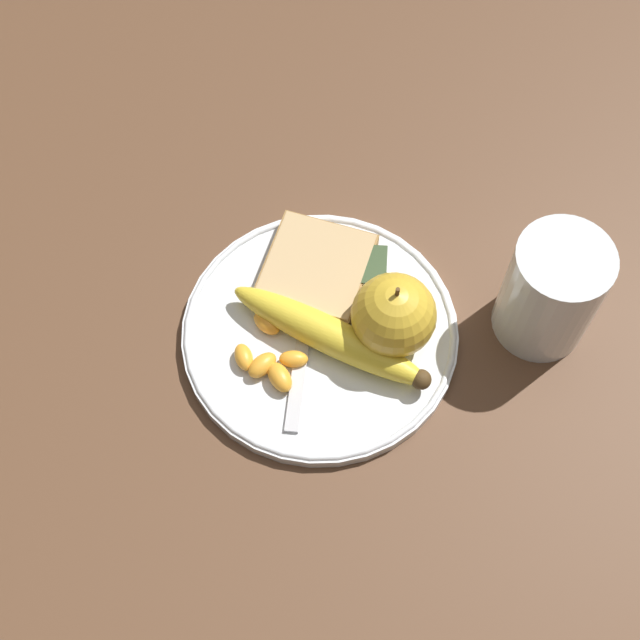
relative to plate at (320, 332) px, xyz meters
name	(u,v)px	position (x,y,z in m)	size (l,w,h in m)	color
ground_plane	(320,336)	(0.00, 0.00, -0.01)	(3.00, 3.00, 0.00)	brown
plate	(320,332)	(0.00, 0.00, 0.00)	(0.25, 0.25, 0.01)	silver
juice_glass	(550,294)	(-0.03, 0.20, 0.05)	(0.08, 0.08, 0.11)	silver
apple	(394,315)	(0.00, 0.06, 0.04)	(0.07, 0.07, 0.08)	gold
banana	(331,336)	(0.01, 0.01, 0.02)	(0.11, 0.19, 0.03)	yellow
bread_slice	(316,270)	(-0.06, -0.01, 0.02)	(0.12, 0.11, 0.02)	olive
fork	(304,332)	(0.00, -0.01, 0.01)	(0.16, 0.03, 0.00)	silver
jam_packet	(368,270)	(-0.06, 0.04, 0.01)	(0.04, 0.03, 0.02)	white
orange_segment_0	(280,377)	(0.05, -0.03, 0.01)	(0.03, 0.03, 0.02)	#F9A32D
orange_segment_1	(262,365)	(0.04, -0.05, 0.01)	(0.03, 0.03, 0.02)	#F9A32D
orange_segment_2	(266,328)	(0.00, -0.05, 0.01)	(0.03, 0.03, 0.02)	#F9A32D
orange_segment_3	(244,357)	(0.03, -0.06, 0.01)	(0.03, 0.02, 0.01)	#F9A32D
orange_segment_4	(294,359)	(0.03, -0.02, 0.01)	(0.02, 0.03, 0.01)	#F9A32D
orange_segment_5	(295,304)	(-0.02, -0.02, 0.01)	(0.04, 0.02, 0.02)	#F9A32D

